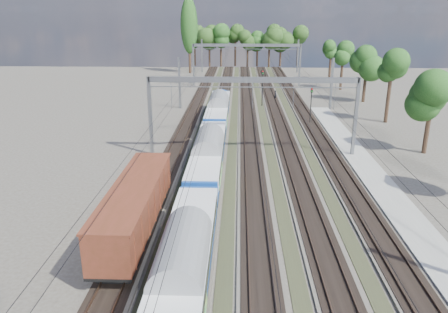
{
  "coord_description": "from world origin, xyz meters",
  "views": [
    {
      "loc": [
        -1.45,
        -17.8,
        16.02
      ],
      "look_at": [
        -2.84,
        21.22,
        2.8
      ],
      "focal_mm": 35.0,
      "sensor_mm": 36.0,
      "label": 1
    }
  ],
  "objects_px": {
    "freight_boxcar": "(135,206)",
    "worker": "(275,95)",
    "signal_near": "(263,84)",
    "signal_far": "(311,101)",
    "emu_train": "(208,151)"
  },
  "relations": [
    {
      "from": "emu_train",
      "to": "signal_near",
      "type": "xyz_separation_m",
      "value": [
        7.0,
        33.7,
        1.35
      ]
    },
    {
      "from": "freight_boxcar",
      "to": "worker",
      "type": "relative_size",
      "value": 8.9
    },
    {
      "from": "freight_boxcar",
      "to": "signal_far",
      "type": "xyz_separation_m",
      "value": [
        17.96,
        33.91,
        1.01
      ]
    },
    {
      "from": "emu_train",
      "to": "signal_near",
      "type": "relative_size",
      "value": 10.14
    },
    {
      "from": "signal_near",
      "to": "signal_far",
      "type": "relative_size",
      "value": 1.16
    },
    {
      "from": "worker",
      "to": "signal_far",
      "type": "xyz_separation_m",
      "value": [
        3.69,
        -18.05,
        2.51
      ]
    },
    {
      "from": "emu_train",
      "to": "signal_near",
      "type": "height_order",
      "value": "signal_near"
    },
    {
      "from": "emu_train",
      "to": "worker",
      "type": "distance_m",
      "value": 40.73
    },
    {
      "from": "signal_near",
      "to": "signal_far",
      "type": "height_order",
      "value": "signal_near"
    },
    {
      "from": "freight_boxcar",
      "to": "signal_far",
      "type": "distance_m",
      "value": 38.39
    },
    {
      "from": "worker",
      "to": "freight_boxcar",
      "type": "bearing_deg",
      "value": 145.14
    },
    {
      "from": "freight_boxcar",
      "to": "worker",
      "type": "distance_m",
      "value": 53.9
    },
    {
      "from": "emu_train",
      "to": "worker",
      "type": "bearing_deg",
      "value": 76.11
    },
    {
      "from": "worker",
      "to": "emu_train",
      "type": "bearing_deg",
      "value": 146.61
    },
    {
      "from": "emu_train",
      "to": "worker",
      "type": "xyz_separation_m",
      "value": [
        9.77,
        39.51,
        -1.71
      ]
    }
  ]
}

